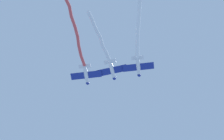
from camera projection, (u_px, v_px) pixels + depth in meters
airplane_lead at (138, 67)px, 89.11m from camera, size 7.47×5.59×1.86m
airplane_left_wing at (112, 70)px, 89.89m from camera, size 7.43×5.54×1.86m
smoke_trail_left_wing at (99, 37)px, 85.83m from camera, size 3.13×13.49×1.66m
airplane_right_wing at (86, 75)px, 90.13m from camera, size 7.47×5.59×1.86m
smoke_trail_right_wing at (76, 32)px, 84.68m from camera, size 1.45×17.94×1.95m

